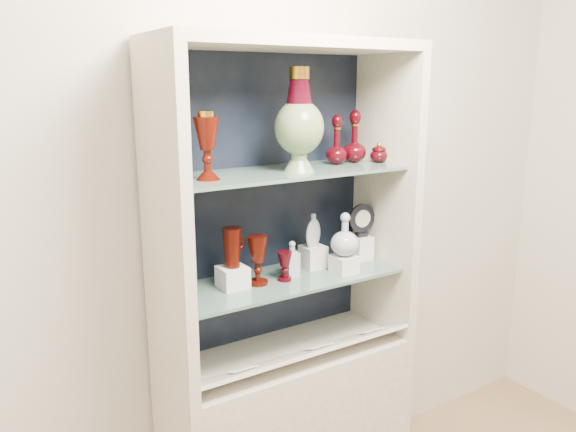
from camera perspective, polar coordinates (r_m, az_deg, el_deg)
wall_back at (r=2.27m, az=-2.98°, el=3.54°), size 3.50×0.02×2.80m
cabinet_back_panel at (r=2.26m, az=-2.59°, el=1.56°), size 0.98×0.02×1.15m
cabinet_side_left at (r=1.89m, az=-12.36°, el=-1.06°), size 0.04×0.40×1.15m
cabinet_side_right at (r=2.39m, az=9.78°, el=2.01°), size 0.04×0.40×1.15m
cabinet_top_cap at (r=2.05m, az=0.00°, el=17.09°), size 1.00×0.40×0.04m
shelf_lower at (r=2.19m, az=-0.28°, el=-6.41°), size 0.92×0.34×0.01m
shelf_upper at (r=2.09m, az=-0.29°, el=4.49°), size 0.92×0.34×0.01m
label_ledge at (r=2.20m, az=1.58°, el=-13.87°), size 0.92×0.17×0.09m
label_card_0 at (r=2.07m, az=-4.68°, el=-15.25°), size 0.10×0.06×0.03m
label_card_1 at (r=2.37m, az=8.28°, el=-11.47°), size 0.10×0.06×0.03m
label_card_2 at (r=2.23m, az=3.03°, el=-13.09°), size 0.10×0.06×0.03m
pedestal_lamp_left at (r=1.89m, az=-11.41°, el=7.13°), size 0.10×0.10×0.24m
pedestal_lamp_right at (r=1.89m, az=-8.22°, el=7.08°), size 0.11×0.11×0.23m
enamel_urn at (r=2.05m, az=1.15°, el=9.71°), size 0.20×0.20×0.37m
ruby_decanter_a at (r=2.25m, az=4.98°, el=8.04°), size 0.11×0.11×0.22m
ruby_decanter_b at (r=2.31m, az=6.80°, el=8.20°), size 0.12×0.12×0.22m
lidded_bowl at (r=2.33m, az=9.21°, el=6.40°), size 0.08×0.08×0.08m
cobalt_goblet at (r=1.93m, az=-10.65°, el=-6.54°), size 0.09×0.09×0.17m
ruby_goblet_tall at (r=2.10m, az=-3.10°, el=-4.52°), size 0.09×0.09×0.19m
ruby_goblet_small at (r=2.14m, az=-0.34°, el=-5.12°), size 0.06×0.06×0.11m
riser_ruby_pitcher at (r=2.09m, az=-5.64°, el=-6.21°), size 0.10×0.10×0.08m
ruby_pitcher at (r=2.05m, az=-5.71°, el=-3.21°), size 0.12×0.10×0.15m
clear_square_bottle at (r=2.19m, az=0.42°, el=-4.34°), size 0.06×0.06×0.14m
riser_flat_flask at (r=2.30m, az=2.55°, el=-4.13°), size 0.09×0.09×0.09m
flat_flask at (r=2.27m, az=2.58°, el=-1.37°), size 0.11×0.08×0.14m
riser_clear_round_decanter at (r=2.25m, az=5.72°, el=-4.88°), size 0.09×0.09×0.07m
clear_round_decanter at (r=2.21m, az=5.79°, el=-1.98°), size 0.14×0.14×0.17m
riser_cameo_medallion at (r=2.42m, az=7.42°, el=-3.21°), size 0.08×0.08×0.10m
cameo_medallion at (r=2.39m, az=7.51°, el=-0.38°), size 0.13×0.06×0.15m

